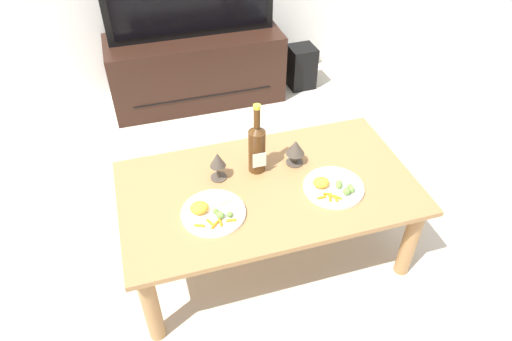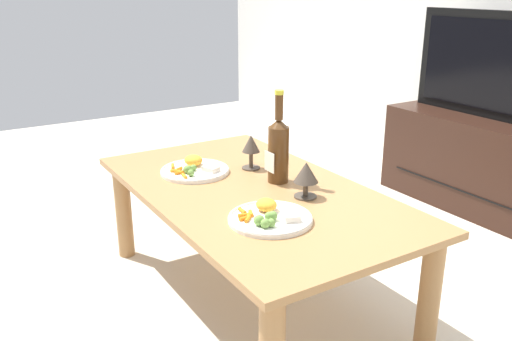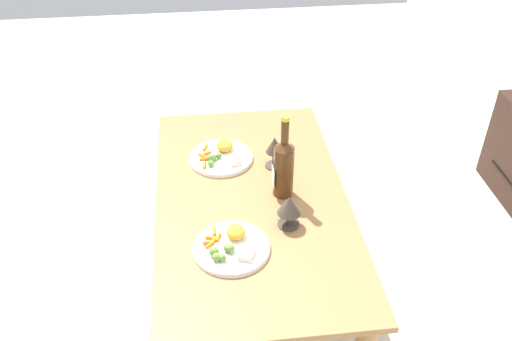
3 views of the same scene
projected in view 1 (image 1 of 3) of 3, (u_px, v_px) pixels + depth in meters
name	position (u px, v px, depth m)	size (l,w,h in m)	color
ground_plane	(267.00, 250.00, 2.32)	(6.40, 6.40, 0.00)	beige
dining_table	(268.00, 197.00, 2.07)	(1.30, 0.73, 0.44)	#9E7042
tv_stand	(196.00, 69.00, 3.26)	(1.20, 0.46, 0.49)	black
floor_speaker	(301.00, 67.00, 3.46)	(0.19, 0.19, 0.32)	black
wine_bottle	(257.00, 146.00, 2.03)	(0.08, 0.08, 0.35)	#4C2D14
goblet_left	(218.00, 162.00, 2.01)	(0.07, 0.07, 0.14)	#473D33
goblet_right	(295.00, 149.00, 2.09)	(0.09, 0.09, 0.13)	#473D33
dinner_plate_left	(212.00, 212.00, 1.89)	(0.27, 0.27, 0.05)	white
dinner_plate_right	(333.00, 186.00, 2.01)	(0.27, 0.27, 0.05)	white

